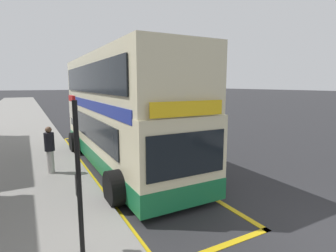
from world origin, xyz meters
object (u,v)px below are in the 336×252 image
at_px(parked_car_navy_behind, 129,106).
at_px(bus_stop_sign, 77,166).
at_px(parked_car_grey_distant, 87,100).
at_px(pedestrian_waiting_near_sign, 50,148).
at_px(double_decker_bus, 120,115).
at_px(parked_car_black_ahead, 140,113).

bearing_deg(parked_car_navy_behind, bus_stop_sign, -112.61).
xyz_separation_m(parked_car_grey_distant, parked_car_navy_behind, (1.84, -13.49, 0.00)).
height_order(parked_car_grey_distant, pedestrian_waiting_near_sign, pedestrian_waiting_near_sign).
bearing_deg(double_decker_bus, bus_stop_sign, -115.55).
bearing_deg(bus_stop_sign, parked_car_black_ahead, 63.99).
height_order(double_decker_bus, pedestrian_waiting_near_sign, double_decker_bus).
xyz_separation_m(double_decker_bus, parked_car_grey_distant, (5.14, 31.73, -1.26)).
xyz_separation_m(double_decker_bus, bus_stop_sign, (-2.62, -5.49, -0.22)).
bearing_deg(parked_car_grey_distant, parked_car_navy_behind, -80.19).
bearing_deg(parked_car_black_ahead, double_decker_bus, 65.04).
distance_m(parked_car_black_ahead, pedestrian_waiting_near_sign, 13.85).
height_order(double_decker_bus, parked_car_black_ahead, double_decker_bus).
distance_m(parked_car_grey_distant, parked_car_navy_behind, 13.61).
relative_size(parked_car_grey_distant, pedestrian_waiting_near_sign, 2.50).
bearing_deg(bus_stop_sign, double_decker_bus, 64.45).
xyz_separation_m(bus_stop_sign, parked_car_grey_distant, (7.76, 37.22, -1.05)).
bearing_deg(pedestrian_waiting_near_sign, bus_stop_sign, -88.97).
distance_m(bus_stop_sign, parked_car_grey_distant, 38.03).
xyz_separation_m(parked_car_navy_behind, parked_car_black_ahead, (-1.59, -7.29, 0.00)).
height_order(bus_stop_sign, parked_car_navy_behind, bus_stop_sign).
bearing_deg(double_decker_bus, parked_car_navy_behind, 69.05).
relative_size(parked_car_grey_distant, parked_car_navy_behind, 1.00).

